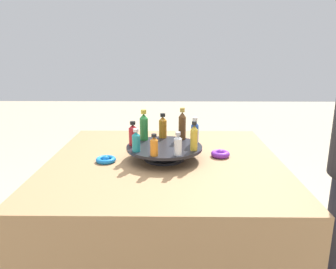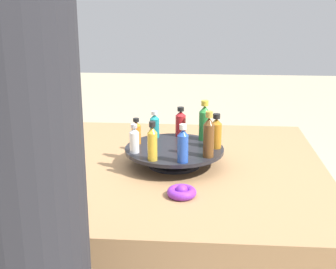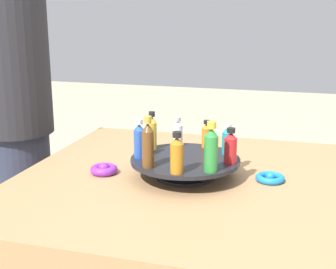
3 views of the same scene
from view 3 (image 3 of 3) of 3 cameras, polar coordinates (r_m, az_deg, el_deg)
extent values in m
cylinder|color=black|center=(1.46, 2.10, -5.03)|extent=(0.18, 0.18, 0.01)
cylinder|color=black|center=(1.45, 2.11, -4.09)|extent=(0.09, 0.09, 0.04)
cylinder|color=black|center=(1.44, 2.12, -3.11)|extent=(0.34, 0.34, 0.01)
cylinder|color=orange|center=(1.55, 4.71, -0.38)|extent=(0.03, 0.03, 0.06)
cone|color=orange|center=(1.54, 4.74, 1.05)|extent=(0.03, 0.03, 0.01)
cylinder|color=black|center=(1.54, 4.75, 1.52)|extent=(0.02, 0.02, 0.01)
cylinder|color=silver|center=(1.56, 1.20, -0.11)|extent=(0.03, 0.03, 0.07)
cone|color=silver|center=(1.55, 1.21, 1.40)|extent=(0.03, 0.03, 0.02)
cylinder|color=#B2B2B7|center=(1.55, 1.22, 1.90)|extent=(0.02, 0.02, 0.01)
cylinder|color=gold|center=(1.52, -1.96, -0.18)|extent=(0.03, 0.03, 0.09)
cone|color=gold|center=(1.50, -1.98, 1.84)|extent=(0.03, 0.03, 0.02)
cylinder|color=black|center=(1.50, -1.99, 2.51)|extent=(0.02, 0.02, 0.02)
cylinder|color=#234CAD|center=(1.43, -3.51, -1.16)|extent=(0.03, 0.03, 0.09)
cone|color=#234CAD|center=(1.42, -3.54, 0.91)|extent=(0.03, 0.03, 0.02)
cylinder|color=silver|center=(1.41, -3.55, 1.59)|extent=(0.02, 0.02, 0.02)
cylinder|color=brown|center=(1.34, -2.46, -1.82)|extent=(0.03, 0.03, 0.11)
cone|color=brown|center=(1.32, -2.49, 0.90)|extent=(0.03, 0.03, 0.02)
cylinder|color=#B79338|center=(1.32, -2.50, 1.81)|extent=(0.02, 0.02, 0.02)
cylinder|color=#AD6B19|center=(1.29, 1.09, -2.95)|extent=(0.04, 0.04, 0.09)
cone|color=#AD6B19|center=(1.28, 1.10, -0.73)|extent=(0.04, 0.04, 0.02)
cylinder|color=black|center=(1.27, 1.10, 0.00)|extent=(0.02, 0.02, 0.02)
cylinder|color=#288438|center=(1.31, 5.26, -2.38)|extent=(0.04, 0.04, 0.10)
cone|color=#288438|center=(1.29, 5.32, 0.28)|extent=(0.04, 0.04, 0.02)
cylinder|color=gold|center=(1.29, 5.34, 1.17)|extent=(0.03, 0.03, 0.02)
cylinder|color=#B21E23|center=(1.39, 7.62, -1.99)|extent=(0.04, 0.04, 0.08)
cone|color=#B21E23|center=(1.38, 7.68, -0.11)|extent=(0.04, 0.04, 0.02)
cylinder|color=black|center=(1.37, 7.70, 0.51)|extent=(0.02, 0.02, 0.01)
cylinder|color=teal|center=(1.48, 7.24, -1.05)|extent=(0.03, 0.03, 0.07)
cone|color=teal|center=(1.47, 7.30, 0.54)|extent=(0.03, 0.03, 0.02)
cylinder|color=silver|center=(1.47, 7.32, 1.07)|extent=(0.02, 0.02, 0.01)
torus|color=purple|center=(1.50, -7.82, -4.26)|extent=(0.09, 0.09, 0.03)
sphere|color=purple|center=(1.50, -7.82, -4.07)|extent=(0.04, 0.04, 0.04)
torus|color=blue|center=(1.46, 12.34, -5.19)|extent=(0.09, 0.09, 0.02)
sphere|color=blue|center=(1.45, 12.34, -5.04)|extent=(0.03, 0.03, 0.03)
cylinder|color=#282D42|center=(2.10, -17.14, -9.40)|extent=(0.25, 0.25, 0.73)
cylinder|color=#232328|center=(1.93, -18.95, 12.43)|extent=(0.30, 0.30, 0.84)
camera|label=1|loc=(2.75, 8.78, 14.41)|focal=35.00mm
camera|label=2|loc=(2.21, -41.23, 13.18)|focal=50.00mm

